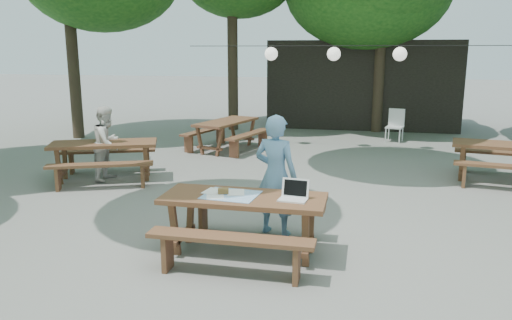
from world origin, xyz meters
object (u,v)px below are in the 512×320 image
at_px(main_picnic_table, 244,224).
at_px(woman, 276,175).
at_px(second_person, 108,143).
at_px(plastic_chair, 394,132).
at_px(picnic_table_nw, 105,161).

height_order(main_picnic_table, woman, woman).
height_order(woman, second_person, woman).
relative_size(main_picnic_table, woman, 1.20).
bearing_deg(plastic_chair, second_person, -120.65).
xyz_separation_m(main_picnic_table, picnic_table_nw, (-3.52, 2.95, 0.00)).
distance_m(picnic_table_nw, woman, 4.37).
height_order(main_picnic_table, second_person, second_person).
distance_m(picnic_table_nw, second_person, 0.34).
bearing_deg(woman, main_picnic_table, 86.54).
xyz_separation_m(main_picnic_table, plastic_chair, (2.22, 8.54, -0.13)).
relative_size(woman, plastic_chair, 1.85).
relative_size(second_person, plastic_chair, 1.61).
distance_m(main_picnic_table, woman, 0.94).
distance_m(picnic_table_nw, plastic_chair, 8.02).
relative_size(picnic_table_nw, woman, 1.42).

